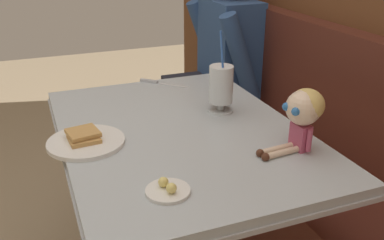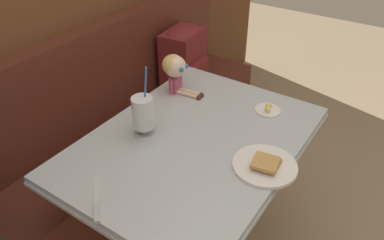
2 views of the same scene
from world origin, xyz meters
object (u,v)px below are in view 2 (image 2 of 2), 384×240
object	(u,v)px
butter_saucer	(268,110)
backpack	(184,56)
butter_knife	(97,205)
toast_plate	(265,165)
milkshake_glass	(143,114)
seated_doll	(175,69)

from	to	relation	value
butter_saucer	backpack	distance (m)	0.88
butter_knife	backpack	size ratio (longest dim) A/B	0.45
toast_plate	milkshake_glass	world-z (taller)	milkshake_glass
milkshake_glass	seated_doll	bearing A→B (deg)	15.63
milkshake_glass	butter_saucer	bearing A→B (deg)	-38.43
milkshake_glass	toast_plate	bearing A→B (deg)	-80.52
toast_plate	backpack	size ratio (longest dim) A/B	0.62
butter_saucer	butter_knife	world-z (taller)	butter_saucer
butter_knife	seated_doll	xyz separation A→B (m)	(0.78, 0.23, 0.12)
butter_saucer	butter_knife	bearing A→B (deg)	165.01
toast_plate	butter_saucer	distance (m)	0.40
backpack	butter_knife	bearing A→B (deg)	-157.40
toast_plate	seated_doll	distance (m)	0.70
seated_doll	backpack	bearing A→B (deg)	30.77
seated_doll	backpack	size ratio (longest dim) A/B	0.55
butter_saucer	seated_doll	bearing A→B (deg)	100.80
seated_doll	butter_saucer	bearing A→B (deg)	-79.20
butter_knife	backpack	xyz separation A→B (m)	(1.29, 0.54, -0.09)
milkshake_glass	butter_saucer	xyz separation A→B (m)	(0.46, -0.36, -0.09)
toast_plate	seated_doll	xyz separation A→B (m)	(0.28, 0.63, 0.12)
milkshake_glass	seated_doll	world-z (taller)	milkshake_glass
milkshake_glass	butter_saucer	size ratio (longest dim) A/B	2.63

